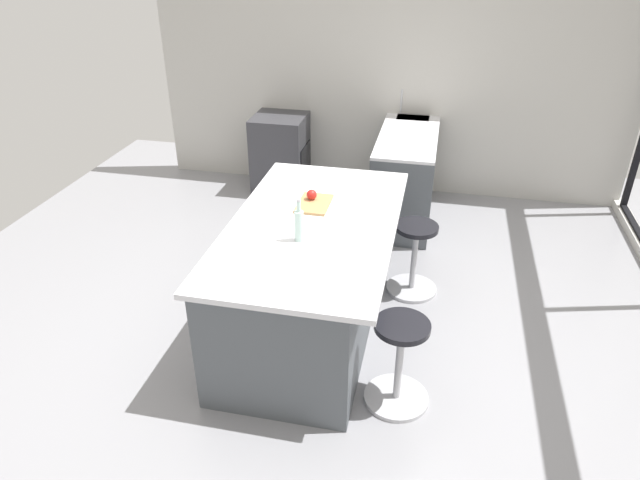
{
  "coord_description": "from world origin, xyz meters",
  "views": [
    {
      "loc": [
        3.58,
        0.62,
        2.85
      ],
      "look_at": [
        0.0,
        -0.16,
        0.8
      ],
      "focal_mm": 31.93,
      "sensor_mm": 36.0,
      "label": 1
    }
  ],
  "objects_px": {
    "apple_red": "(312,195)",
    "stool_middle": "(399,365)",
    "stool_by_window": "(414,260)",
    "oven_range": "(281,153)",
    "water_bottle": "(299,224)",
    "cutting_board": "(314,204)",
    "kitchen_island": "(308,275)"
  },
  "relations": [
    {
      "from": "apple_red",
      "to": "stool_middle",
      "type": "bearing_deg",
      "value": 38.89
    },
    {
      "from": "stool_by_window",
      "to": "stool_middle",
      "type": "relative_size",
      "value": 1.0
    },
    {
      "from": "oven_range",
      "to": "stool_by_window",
      "type": "bearing_deg",
      "value": 42.3
    },
    {
      "from": "stool_middle",
      "to": "apple_red",
      "type": "height_order",
      "value": "apple_red"
    },
    {
      "from": "water_bottle",
      "to": "stool_by_window",
      "type": "bearing_deg",
      "value": 141.26
    },
    {
      "from": "cutting_board",
      "to": "oven_range",
      "type": "bearing_deg",
      "value": -157.8
    },
    {
      "from": "cutting_board",
      "to": "kitchen_island",
      "type": "bearing_deg",
      "value": 2.64
    },
    {
      "from": "kitchen_island",
      "to": "stool_by_window",
      "type": "bearing_deg",
      "value": 131.04
    },
    {
      "from": "stool_by_window",
      "to": "water_bottle",
      "type": "distance_m",
      "value": 1.44
    },
    {
      "from": "kitchen_island",
      "to": "cutting_board",
      "type": "distance_m",
      "value": 0.55
    },
    {
      "from": "cutting_board",
      "to": "apple_red",
      "type": "height_order",
      "value": "apple_red"
    },
    {
      "from": "stool_middle",
      "to": "cutting_board",
      "type": "height_order",
      "value": "cutting_board"
    },
    {
      "from": "stool_by_window",
      "to": "kitchen_island",
      "type": "bearing_deg",
      "value": -48.96
    },
    {
      "from": "apple_red",
      "to": "water_bottle",
      "type": "xyz_separation_m",
      "value": [
        0.62,
        0.06,
        0.06
      ]
    },
    {
      "from": "water_bottle",
      "to": "apple_red",
      "type": "bearing_deg",
      "value": -174.83
    },
    {
      "from": "oven_range",
      "to": "apple_red",
      "type": "height_order",
      "value": "apple_red"
    },
    {
      "from": "stool_middle",
      "to": "water_bottle",
      "type": "height_order",
      "value": "water_bottle"
    },
    {
      "from": "stool_by_window",
      "to": "stool_middle",
      "type": "xyz_separation_m",
      "value": [
        1.35,
        0.0,
        0.0
      ]
    },
    {
      "from": "stool_middle",
      "to": "stool_by_window",
      "type": "bearing_deg",
      "value": 180.0
    },
    {
      "from": "stool_by_window",
      "to": "water_bottle",
      "type": "xyz_separation_m",
      "value": [
        0.95,
        -0.76,
        0.75
      ]
    },
    {
      "from": "kitchen_island",
      "to": "cutting_board",
      "type": "relative_size",
      "value": 5.95
    },
    {
      "from": "oven_range",
      "to": "water_bottle",
      "type": "xyz_separation_m",
      "value": [
        2.84,
        0.95,
        0.61
      ]
    },
    {
      "from": "kitchen_island",
      "to": "oven_range",
      "type": "bearing_deg",
      "value": -159.82
    },
    {
      "from": "oven_range",
      "to": "stool_by_window",
      "type": "relative_size",
      "value": 1.39
    },
    {
      "from": "stool_by_window",
      "to": "cutting_board",
      "type": "relative_size",
      "value": 1.79
    },
    {
      "from": "oven_range",
      "to": "water_bottle",
      "type": "height_order",
      "value": "water_bottle"
    },
    {
      "from": "oven_range",
      "to": "apple_red",
      "type": "bearing_deg",
      "value": 22.0
    },
    {
      "from": "cutting_board",
      "to": "water_bottle",
      "type": "height_order",
      "value": "water_bottle"
    },
    {
      "from": "stool_middle",
      "to": "water_bottle",
      "type": "xyz_separation_m",
      "value": [
        -0.4,
        -0.76,
        0.75
      ]
    },
    {
      "from": "oven_range",
      "to": "cutting_board",
      "type": "bearing_deg",
      "value": 22.2
    },
    {
      "from": "stool_middle",
      "to": "cutting_board",
      "type": "xyz_separation_m",
      "value": [
        -0.96,
        -0.79,
        0.64
      ]
    },
    {
      "from": "oven_range",
      "to": "cutting_board",
      "type": "xyz_separation_m",
      "value": [
        2.28,
        0.93,
        0.5
      ]
    }
  ]
}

